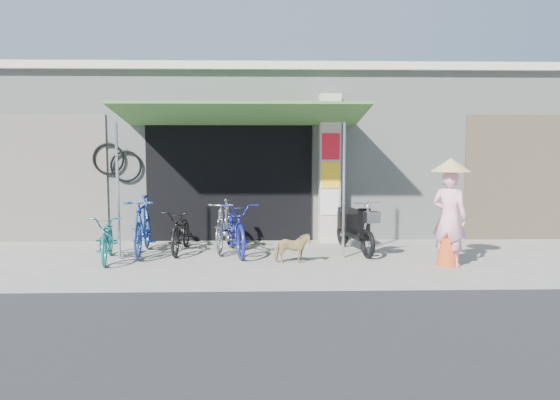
{
  "coord_description": "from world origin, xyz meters",
  "views": [
    {
      "loc": [
        -0.47,
        -8.66,
        1.94
      ],
      "look_at": [
        -0.2,
        1.0,
        1.0
      ],
      "focal_mm": 35.0,
      "sensor_mm": 36.0,
      "label": 1
    }
  ],
  "objects_px": {
    "bike_teal": "(108,238)",
    "moped": "(354,228)",
    "street_dog": "(292,248)",
    "bike_navy": "(236,228)",
    "bike_black": "(181,231)",
    "nun": "(449,213)",
    "bike_silver": "(224,225)",
    "bike_blue": "(143,225)"
  },
  "relations": [
    {
      "from": "moped",
      "to": "nun",
      "type": "relative_size",
      "value": 0.98
    },
    {
      "from": "bike_navy",
      "to": "moped",
      "type": "bearing_deg",
      "value": -8.93
    },
    {
      "from": "bike_silver",
      "to": "street_dog",
      "type": "relative_size",
      "value": 2.65
    },
    {
      "from": "nun",
      "to": "bike_navy",
      "type": "bearing_deg",
      "value": 22.4
    },
    {
      "from": "moped",
      "to": "nun",
      "type": "bearing_deg",
      "value": -55.4
    },
    {
      "from": "bike_black",
      "to": "bike_silver",
      "type": "xyz_separation_m",
      "value": [
        0.78,
        0.15,
        0.09
      ]
    },
    {
      "from": "bike_silver",
      "to": "bike_black",
      "type": "bearing_deg",
      "value": -163.25
    },
    {
      "from": "bike_teal",
      "to": "bike_navy",
      "type": "relative_size",
      "value": 0.83
    },
    {
      "from": "bike_blue",
      "to": "nun",
      "type": "bearing_deg",
      "value": -15.78
    },
    {
      "from": "nun",
      "to": "street_dog",
      "type": "bearing_deg",
      "value": 34.54
    },
    {
      "from": "bike_black",
      "to": "nun",
      "type": "bearing_deg",
      "value": -13.38
    },
    {
      "from": "bike_navy",
      "to": "moped",
      "type": "distance_m",
      "value": 2.18
    },
    {
      "from": "bike_teal",
      "to": "moped",
      "type": "xyz_separation_m",
      "value": [
        4.33,
        0.72,
        0.05
      ]
    },
    {
      "from": "street_dog",
      "to": "bike_teal",
      "type": "bearing_deg",
      "value": 84.8
    },
    {
      "from": "bike_black",
      "to": "street_dog",
      "type": "height_order",
      "value": "bike_black"
    },
    {
      "from": "moped",
      "to": "bike_silver",
      "type": "bearing_deg",
      "value": 163.63
    },
    {
      "from": "bike_blue",
      "to": "bike_black",
      "type": "height_order",
      "value": "bike_blue"
    },
    {
      "from": "bike_blue",
      "to": "bike_silver",
      "type": "distance_m",
      "value": 1.49
    },
    {
      "from": "bike_blue",
      "to": "bike_navy",
      "type": "distance_m",
      "value": 1.69
    },
    {
      "from": "nun",
      "to": "bike_black",
      "type": "bearing_deg",
      "value": 24.47
    },
    {
      "from": "bike_silver",
      "to": "bike_navy",
      "type": "xyz_separation_m",
      "value": [
        0.23,
        -0.3,
        -0.01
      ]
    },
    {
      "from": "bike_blue",
      "to": "street_dog",
      "type": "bearing_deg",
      "value": -21.6
    },
    {
      "from": "bike_navy",
      "to": "street_dog",
      "type": "bearing_deg",
      "value": -54.28
    },
    {
      "from": "bike_blue",
      "to": "bike_black",
      "type": "bearing_deg",
      "value": 10.56
    },
    {
      "from": "bike_silver",
      "to": "bike_navy",
      "type": "relative_size",
      "value": 0.89
    },
    {
      "from": "bike_navy",
      "to": "street_dog",
      "type": "xyz_separation_m",
      "value": [
        0.98,
        -0.88,
        -0.22
      ]
    },
    {
      "from": "bike_blue",
      "to": "bike_silver",
      "type": "xyz_separation_m",
      "value": [
        1.45,
        0.32,
        -0.04
      ]
    },
    {
      "from": "bike_silver",
      "to": "street_dog",
      "type": "bearing_deg",
      "value": -38.2
    },
    {
      "from": "bike_blue",
      "to": "bike_black",
      "type": "relative_size",
      "value": 1.16
    },
    {
      "from": "bike_silver",
      "to": "nun",
      "type": "bearing_deg",
      "value": -14.84
    },
    {
      "from": "bike_silver",
      "to": "nun",
      "type": "distance_m",
      "value": 4.05
    },
    {
      "from": "bike_black",
      "to": "bike_navy",
      "type": "height_order",
      "value": "bike_navy"
    },
    {
      "from": "street_dog",
      "to": "moped",
      "type": "relative_size",
      "value": 0.35
    },
    {
      "from": "moped",
      "to": "street_dog",
      "type": "bearing_deg",
      "value": -152.42
    },
    {
      "from": "moped",
      "to": "nun",
      "type": "distance_m",
      "value": 1.89
    },
    {
      "from": "bike_navy",
      "to": "street_dog",
      "type": "relative_size",
      "value": 2.99
    },
    {
      "from": "bike_navy",
      "to": "nun",
      "type": "relative_size",
      "value": 1.03
    },
    {
      "from": "bike_blue",
      "to": "street_dog",
      "type": "distance_m",
      "value": 2.81
    },
    {
      "from": "bike_teal",
      "to": "street_dog",
      "type": "distance_m",
      "value": 3.15
    },
    {
      "from": "bike_blue",
      "to": "moped",
      "type": "height_order",
      "value": "bike_blue"
    },
    {
      "from": "bike_teal",
      "to": "bike_black",
      "type": "distance_m",
      "value": 1.35
    },
    {
      "from": "bike_navy",
      "to": "bike_black",
      "type": "bearing_deg",
      "value": 159.5
    }
  ]
}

